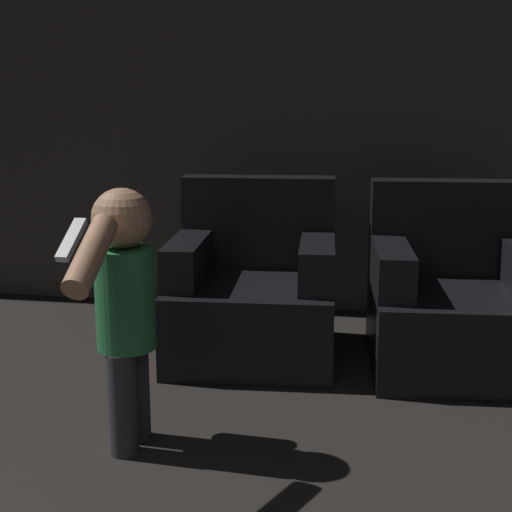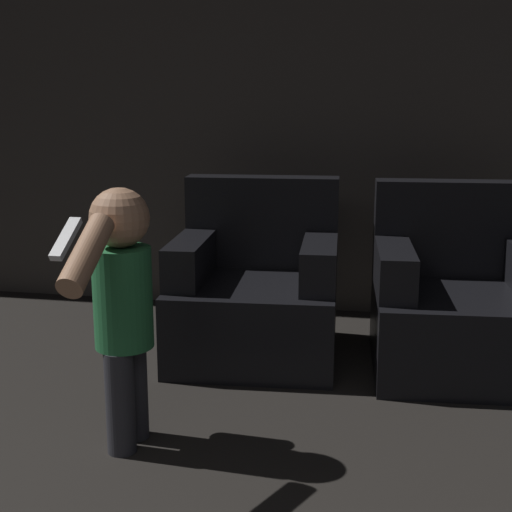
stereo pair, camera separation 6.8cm
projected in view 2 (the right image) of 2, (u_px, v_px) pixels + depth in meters
wall_back at (298, 85)px, 4.01m from camera, size 8.40×0.05×2.60m
armchair_left at (256, 293)px, 3.48m from camera, size 0.83×0.83×0.84m
armchair_right at (459, 304)px, 3.30m from camera, size 0.83×0.84×0.84m
person_toddler at (122, 298)px, 2.47m from camera, size 0.21×0.64×0.94m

